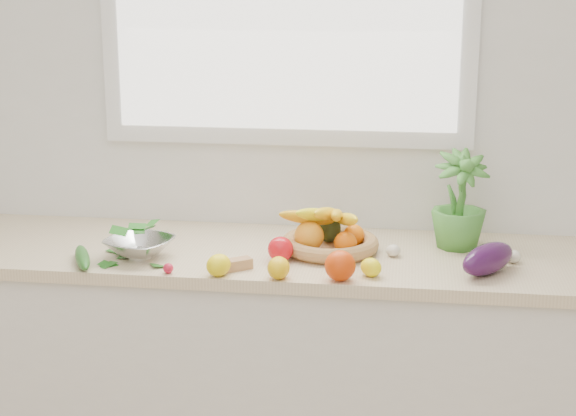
# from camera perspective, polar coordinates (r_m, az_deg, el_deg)

# --- Properties ---
(back_wall) EXTENTS (4.50, 0.02, 2.70)m
(back_wall) POSITION_cam_1_polar(r_m,az_deg,el_deg) (3.11, -0.09, 6.90)
(back_wall) COLOR white
(back_wall) RESTS_ON ground
(counter_cabinet) EXTENTS (2.20, 0.58, 0.86)m
(counter_cabinet) POSITION_cam_1_polar(r_m,az_deg,el_deg) (3.09, -0.88, -11.04)
(counter_cabinet) COLOR silver
(counter_cabinet) RESTS_ON ground
(countertop) EXTENTS (2.24, 0.62, 0.04)m
(countertop) POSITION_cam_1_polar(r_m,az_deg,el_deg) (2.92, -0.92, -3.08)
(countertop) COLOR beige
(countertop) RESTS_ON counter_cabinet
(orange_loose) EXTENTS (0.12, 0.12, 0.09)m
(orange_loose) POSITION_cam_1_polar(r_m,az_deg,el_deg) (2.62, 3.39, -3.75)
(orange_loose) COLOR #D83A06
(orange_loose) RESTS_ON countertop
(lemon_a) EXTENTS (0.07, 0.09, 0.07)m
(lemon_a) POSITION_cam_1_polar(r_m,az_deg,el_deg) (2.64, -0.61, -3.89)
(lemon_a) COLOR yellow
(lemon_a) RESTS_ON countertop
(lemon_b) EXTENTS (0.10, 0.11, 0.07)m
(lemon_b) POSITION_cam_1_polar(r_m,az_deg,el_deg) (2.67, -4.52, -3.70)
(lemon_b) COLOR yellow
(lemon_b) RESTS_ON countertop
(lemon_c) EXTENTS (0.09, 0.09, 0.06)m
(lemon_c) POSITION_cam_1_polar(r_m,az_deg,el_deg) (2.67, 5.39, -3.84)
(lemon_c) COLOR #FFEB0D
(lemon_c) RESTS_ON countertop
(apple) EXTENTS (0.09, 0.09, 0.08)m
(apple) POSITION_cam_1_polar(r_m,az_deg,el_deg) (2.79, -0.49, -2.68)
(apple) COLOR red
(apple) RESTS_ON countertop
(ginger) EXTENTS (0.11, 0.10, 0.03)m
(ginger) POSITION_cam_1_polar(r_m,az_deg,el_deg) (2.72, -3.44, -3.67)
(ginger) COLOR tan
(ginger) RESTS_ON countertop
(garlic_a) EXTENTS (0.05, 0.05, 0.04)m
(garlic_a) POSITION_cam_1_polar(r_m,az_deg,el_deg) (2.86, 6.82, -2.75)
(garlic_a) COLOR silver
(garlic_a) RESTS_ON countertop
(garlic_b) EXTENTS (0.05, 0.05, 0.04)m
(garlic_b) POSITION_cam_1_polar(r_m,az_deg,el_deg) (2.87, 14.34, -3.05)
(garlic_b) COLOR white
(garlic_b) RESTS_ON countertop
(garlic_c) EXTENTS (0.06, 0.06, 0.04)m
(garlic_c) POSITION_cam_1_polar(r_m,az_deg,el_deg) (2.74, 3.29, -3.43)
(garlic_c) COLOR white
(garlic_c) RESTS_ON countertop
(eggplant) EXTENTS (0.22, 0.24, 0.09)m
(eggplant) POSITION_cam_1_polar(r_m,az_deg,el_deg) (2.74, 12.81, -3.21)
(eggplant) COLOR #330F3A
(eggplant) RESTS_ON countertop
(cucumber) EXTENTS (0.14, 0.23, 0.04)m
(cucumber) POSITION_cam_1_polar(r_m,az_deg,el_deg) (2.84, -13.15, -3.14)
(cucumber) COLOR #1E581A
(cucumber) RESTS_ON countertop
(radish) EXTENTS (0.04, 0.04, 0.03)m
(radish) POSITION_cam_1_polar(r_m,az_deg,el_deg) (2.71, -7.75, -3.88)
(radish) COLOR red
(radish) RESTS_ON countertop
(potted_herb) EXTENTS (0.24, 0.24, 0.33)m
(potted_herb) POSITION_cam_1_polar(r_m,az_deg,el_deg) (2.96, 11.03, 0.45)
(potted_herb) COLOR #438B32
(potted_herb) RESTS_ON countertop
(fruit_basket) EXTENTS (0.40, 0.40, 0.18)m
(fruit_basket) POSITION_cam_1_polar(r_m,az_deg,el_deg) (2.89, 2.66, -1.91)
(fruit_basket) COLOR tan
(fruit_basket) RESTS_ON countertop
(colander_with_spinach) EXTENTS (0.26, 0.26, 0.11)m
(colander_with_spinach) POSITION_cam_1_polar(r_m,az_deg,el_deg) (2.86, -9.59, -2.11)
(colander_with_spinach) COLOR white
(colander_with_spinach) RESTS_ON countertop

